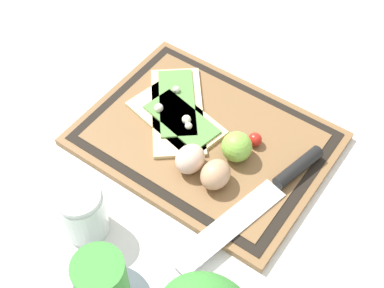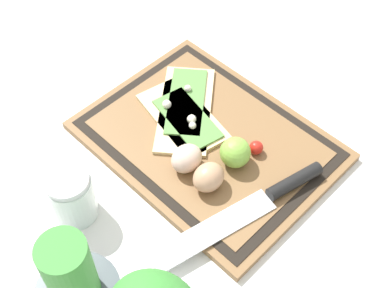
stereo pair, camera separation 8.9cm
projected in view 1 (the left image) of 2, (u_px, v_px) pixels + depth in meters
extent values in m
plane|color=silver|center=(205.00, 142.00, 0.94)|extent=(6.00, 6.00, 0.00)
cube|color=brown|center=(205.00, 139.00, 0.93)|extent=(0.42, 0.31, 0.01)
cube|color=black|center=(205.00, 136.00, 0.92)|extent=(0.39, 0.29, 0.00)
cube|color=brown|center=(205.00, 136.00, 0.92)|extent=(0.36, 0.26, 0.00)
cube|color=beige|center=(177.00, 111.00, 0.95)|extent=(0.20, 0.22, 0.01)
cube|color=#568942|center=(177.00, 102.00, 0.96)|extent=(0.15, 0.16, 0.00)
sphere|color=silver|center=(185.00, 121.00, 0.92)|extent=(0.02, 0.02, 0.02)
sphere|color=silver|center=(176.00, 90.00, 0.97)|extent=(0.01, 0.01, 0.01)
cube|color=beige|center=(175.00, 119.00, 0.94)|extent=(0.19, 0.12, 0.01)
cube|color=#568942|center=(180.00, 121.00, 0.93)|extent=(0.15, 0.09, 0.00)
sphere|color=silver|center=(159.00, 108.00, 0.94)|extent=(0.02, 0.02, 0.02)
sphere|color=silver|center=(189.00, 126.00, 0.92)|extent=(0.01, 0.01, 0.01)
cube|color=silver|center=(229.00, 226.00, 0.81)|extent=(0.09, 0.21, 0.00)
cylinder|color=black|center=(298.00, 167.00, 0.87)|extent=(0.04, 0.10, 0.02)
ellipsoid|color=tan|center=(215.00, 175.00, 0.84)|extent=(0.05, 0.05, 0.05)
ellipsoid|color=beige|center=(190.00, 159.00, 0.86)|extent=(0.05, 0.05, 0.05)
sphere|color=#7FB742|center=(237.00, 147.00, 0.88)|extent=(0.05, 0.05, 0.05)
sphere|color=red|center=(255.00, 139.00, 0.90)|extent=(0.02, 0.02, 0.02)
cylinder|color=silver|center=(83.00, 214.00, 0.80)|extent=(0.07, 0.07, 0.08)
cylinder|color=#D16023|center=(86.00, 222.00, 0.82)|extent=(0.06, 0.06, 0.03)
cylinder|color=silver|center=(78.00, 197.00, 0.76)|extent=(0.07, 0.07, 0.01)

